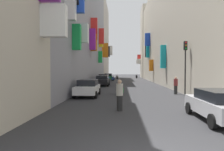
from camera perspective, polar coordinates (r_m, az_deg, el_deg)
ground_plane at (r=34.98m, az=4.08°, el=-2.18°), size 140.00×140.00×0.00m
building_left_mid_a at (r=18.17m, az=-21.88°, el=19.05°), size 7.29×7.97×15.57m
building_left_mid_b at (r=28.32m, az=-12.25°, el=12.05°), size 6.88×14.30×14.91m
building_left_mid_c at (r=41.80m, az=-7.31°, el=11.19°), size 7.29×13.06×18.57m
building_left_far at (r=57.03m, az=-4.57°, el=9.59°), size 7.35×17.78×20.50m
building_right_near at (r=25.74m, az=23.60°, el=15.71°), size 6.75×36.89×17.26m
building_right_mid_a at (r=49.93m, az=13.06°, el=9.15°), size 7.04×13.86×17.81m
building_right_mid_c at (r=62.45m, az=10.98°, el=9.01°), size 7.39×7.21×20.82m
parked_car_black at (r=29.20m, az=-2.72°, el=-1.40°), size 1.97×4.37×1.46m
parked_car_blue at (r=35.34m, az=-2.34°, el=-0.84°), size 1.91×4.20×1.54m
parked_car_silver at (r=10.35m, az=27.68°, el=-7.18°), size 1.88×4.20×1.39m
parked_car_green at (r=46.21m, az=-1.04°, el=-0.30°), size 1.98×4.12×1.47m
parked_car_white at (r=17.84m, az=-6.78°, el=-3.35°), size 1.92×4.11×1.44m
scooter_silver at (r=51.95m, az=1.42°, el=-0.44°), size 0.66×1.76×1.13m
scooter_orange at (r=50.72m, az=-0.58°, el=-0.49°), size 0.62×1.75×1.13m
scooter_black at (r=56.19m, az=6.88°, el=-0.30°), size 0.65×1.85×1.13m
scooter_blue at (r=42.29m, az=0.30°, el=-0.90°), size 0.67×1.87×1.13m
scooter_green at (r=18.77m, az=2.25°, el=-4.00°), size 0.67×1.82×1.13m
pedestrian_crossing at (r=20.15m, az=17.38°, el=-2.67°), size 0.54×0.54×1.65m
pedestrian_near_left at (r=11.46m, az=2.14°, el=-5.51°), size 0.52×0.52×1.74m
traffic_light_near_corner at (r=18.65m, az=19.82°, el=4.28°), size 0.26×0.34×4.74m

